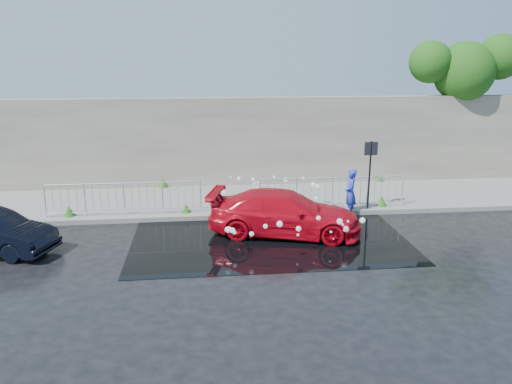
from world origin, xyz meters
TOP-DOWN VIEW (x-y plane):
  - ground at (0.00, 0.00)m, footprint 90.00×90.00m
  - pavement at (0.00, 5.00)m, footprint 30.00×4.00m
  - curb at (0.00, 3.00)m, footprint 30.00×0.25m
  - retaining_wall at (0.00, 7.20)m, footprint 30.00×0.60m
  - puddle at (0.50, 1.00)m, footprint 8.00×5.00m
  - sign_post at (4.20, 3.10)m, footprint 0.45×0.06m
  - tree at (9.59, 7.42)m, footprint 4.80×2.50m
  - railing_left at (-4.00, 3.35)m, footprint 5.05×0.05m
  - railing_right at (3.00, 3.35)m, footprint 5.05×0.05m
  - weeds at (-0.03, 4.46)m, footprint 12.17×3.93m
  - water_spray at (0.88, 2.07)m, footprint 3.65×5.53m
  - red_car at (1.02, 1.34)m, footprint 4.88×2.96m
  - person at (3.50, 2.87)m, footprint 0.47×0.64m

SIDE VIEW (x-z plane):
  - ground at x=0.00m, z-range 0.00..0.00m
  - puddle at x=0.50m, z-range 0.00..0.01m
  - pavement at x=0.00m, z-range 0.00..0.15m
  - curb at x=0.00m, z-range 0.00..0.16m
  - weeds at x=-0.03m, z-range 0.10..0.56m
  - red_car at x=1.02m, z-range 0.00..1.32m
  - water_spray at x=0.88m, z-range 0.20..1.20m
  - railing_left at x=-4.00m, z-range 0.19..1.29m
  - railing_right at x=3.00m, z-range 0.19..1.29m
  - person at x=3.50m, z-range 0.00..1.60m
  - sign_post at x=4.20m, z-range 0.47..2.97m
  - retaining_wall at x=0.00m, z-range 0.15..3.65m
  - tree at x=9.59m, z-range 1.70..7.84m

